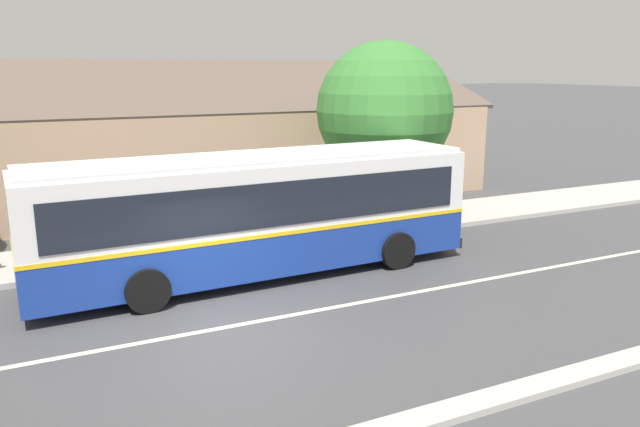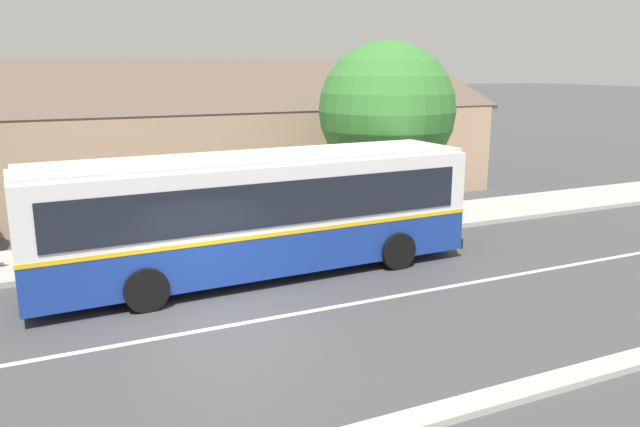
% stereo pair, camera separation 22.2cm
% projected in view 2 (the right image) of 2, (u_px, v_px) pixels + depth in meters
% --- Properties ---
extents(ground_plane, '(300.00, 300.00, 0.00)m').
position_uv_depth(ground_plane, '(225.00, 326.00, 12.97)').
color(ground_plane, '#424244').
extents(sidewalk_far, '(60.00, 3.00, 0.15)m').
position_uv_depth(sidewalk_far, '(166.00, 249.00, 18.25)').
color(sidewalk_far, '#ADAAA3').
rests_on(sidewalk_far, ground).
extents(lane_divider_stripe, '(60.00, 0.16, 0.01)m').
position_uv_depth(lane_divider_stripe, '(225.00, 326.00, 12.97)').
color(lane_divider_stripe, beige).
rests_on(lane_divider_stripe, ground).
extents(community_building, '(28.44, 10.86, 6.60)m').
position_uv_depth(community_building, '(139.00, 149.00, 25.94)').
color(community_building, tan).
rests_on(community_building, ground).
extents(transit_bus, '(11.44, 3.02, 3.12)m').
position_uv_depth(transit_bus, '(257.00, 211.00, 15.87)').
color(transit_bus, navy).
rests_on(transit_bus, ground).
extents(bench_down_street, '(1.87, 0.51, 0.94)m').
position_uv_depth(bench_down_street, '(154.00, 240.00, 17.32)').
color(bench_down_street, brown).
rests_on(bench_down_street, sidewalk_far).
extents(street_tree_primary, '(4.66, 4.66, 6.15)m').
position_uv_depth(street_tree_primary, '(383.00, 116.00, 21.18)').
color(street_tree_primary, '#4C3828').
rests_on(street_tree_primary, ground).
extents(bus_stop_sign, '(0.36, 0.07, 2.40)m').
position_uv_depth(bus_stop_sign, '(437.00, 179.00, 20.62)').
color(bus_stop_sign, gray).
rests_on(bus_stop_sign, sidewalk_far).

